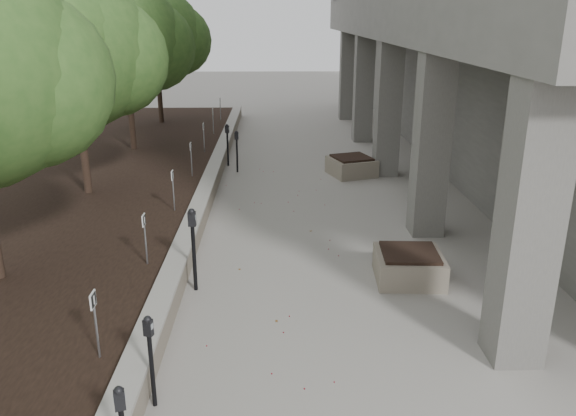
{
  "coord_description": "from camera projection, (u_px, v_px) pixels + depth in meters",
  "views": [
    {
      "loc": [
        0.01,
        -6.1,
        4.72
      ],
      "look_at": [
        0.26,
        5.08,
        0.92
      ],
      "focal_mm": 35.58,
      "sensor_mm": 36.0,
      "label": 1
    }
  ],
  "objects": [
    {
      "name": "planter_back",
      "position": [
        352.0,
        166.0,
        17.61
      ],
      "size": [
        1.59,
        1.59,
        0.59
      ],
      "primitive_type": null,
      "rotation": [
        0.0,
        0.0,
        0.32
      ],
      "color": "gray",
      "rests_on": "ground"
    },
    {
      "name": "parking_sign_8",
      "position": [
        220.0,
        109.0,
        24.47
      ],
      "size": [
        0.04,
        0.22,
        0.96
      ],
      "primitive_type": null,
      "color": "black",
      "rests_on": "planting_bed"
    },
    {
      "name": "ground",
      "position": [
        277.0,
        404.0,
        7.29
      ],
      "size": [
        90.0,
        90.0,
        0.0
      ],
      "primitive_type": "plane",
      "color": "gray",
      "rests_on": "ground"
    },
    {
      "name": "berry_scatter",
      "position": [
        271.0,
        250.0,
        12.02
      ],
      "size": [
        3.3,
        14.1,
        0.02
      ],
      "primitive_type": null,
      "color": "maroon",
      "rests_on": "ground"
    },
    {
      "name": "parking_meter_2",
      "position": [
        151.0,
        362.0,
        7.06
      ],
      "size": [
        0.15,
        0.13,
        1.29
      ],
      "primitive_type": null,
      "rotation": [
        0.0,
        0.0,
        -0.33
      ],
      "color": "black",
      "rests_on": "ground"
    },
    {
      "name": "parking_sign_4",
      "position": [
        173.0,
        191.0,
        13.11
      ],
      "size": [
        0.04,
        0.22,
        0.96
      ],
      "primitive_type": null,
      "color": "black",
      "rests_on": "planting_bed"
    },
    {
      "name": "planting_bed",
      "position": [
        75.0,
        188.0,
        15.63
      ],
      "size": [
        7.0,
        26.0,
        0.4
      ],
      "primitive_type": "cube",
      "color": "black",
      "rests_on": "ground"
    },
    {
      "name": "parking_sign_7",
      "position": [
        213.0,
        121.0,
        21.63
      ],
      "size": [
        0.04,
        0.22,
        0.96
      ],
      "primitive_type": null,
      "color": "black",
      "rests_on": "planting_bed"
    },
    {
      "name": "planter_front",
      "position": [
        409.0,
        265.0,
        10.64
      ],
      "size": [
        1.28,
        1.28,
        0.57
      ],
      "primitive_type": null,
      "rotation": [
        0.0,
        0.0,
        -0.06
      ],
      "color": "gray",
      "rests_on": "ground"
    },
    {
      "name": "parking_sign_6",
      "position": [
        204.0,
        137.0,
        18.79
      ],
      "size": [
        0.04,
        0.22,
        0.96
      ],
      "primitive_type": null,
      "color": "black",
      "rests_on": "planting_bed"
    },
    {
      "name": "parking_sign_5",
      "position": [
        191.0,
        159.0,
        15.95
      ],
      "size": [
        0.04,
        0.22,
        0.96
      ],
      "primitive_type": null,
      "color": "black",
      "rests_on": "planting_bed"
    },
    {
      "name": "parking_meter_4",
      "position": [
        228.0,
        145.0,
        18.55
      ],
      "size": [
        0.16,
        0.13,
        1.38
      ],
      "primitive_type": null,
      "rotation": [
        0.0,
        0.0,
        -0.3
      ],
      "color": "black",
      "rests_on": "ground"
    },
    {
      "name": "parking_meter_5",
      "position": [
        237.0,
        152.0,
        17.81
      ],
      "size": [
        0.14,
        0.11,
        1.32
      ],
      "primitive_type": null,
      "rotation": [
        0.0,
        0.0,
        -0.13
      ],
      "color": "black",
      "rests_on": "ground"
    },
    {
      "name": "parking_sign_2",
      "position": [
        96.0,
        325.0,
        7.43
      ],
      "size": [
        0.04,
        0.22,
        0.96
      ],
      "primitive_type": null,
      "color": "black",
      "rests_on": "planting_bed"
    },
    {
      "name": "crabapple_tree_5",
      "position": [
        157.0,
        56.0,
        23.22
      ],
      "size": [
        4.6,
        4.0,
        5.44
      ],
      "primitive_type": null,
      "color": "#315922",
      "rests_on": "planting_bed"
    },
    {
      "name": "parking_sign_3",
      "position": [
        145.0,
        239.0,
        10.27
      ],
      "size": [
        0.04,
        0.22,
        0.96
      ],
      "primitive_type": null,
      "color": "black",
      "rests_on": "planting_bed"
    },
    {
      "name": "crabapple_tree_3",
      "position": [
        76.0,
        84.0,
        13.76
      ],
      "size": [
        4.6,
        4.0,
        5.44
      ],
      "primitive_type": null,
      "color": "#315922",
      "rests_on": "planting_bed"
    },
    {
      "name": "crabapple_tree_4",
      "position": [
        127.0,
        67.0,
        18.49
      ],
      "size": [
        4.6,
        4.0,
        5.44
      ],
      "primitive_type": null,
      "color": "#315922",
      "rests_on": "planting_bed"
    },
    {
      "name": "retaining_wall",
      "position": [
        209.0,
        186.0,
        15.69
      ],
      "size": [
        0.39,
        26.0,
        0.5
      ],
      "primitive_type": null,
      "color": "gray",
      "rests_on": "ground"
    },
    {
      "name": "parking_meter_3",
      "position": [
        194.0,
        250.0,
        10.07
      ],
      "size": [
        0.16,
        0.12,
        1.55
      ],
      "primitive_type": null,
      "rotation": [
        0.0,
        0.0,
        -0.05
      ],
      "color": "black",
      "rests_on": "ground"
    }
  ]
}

